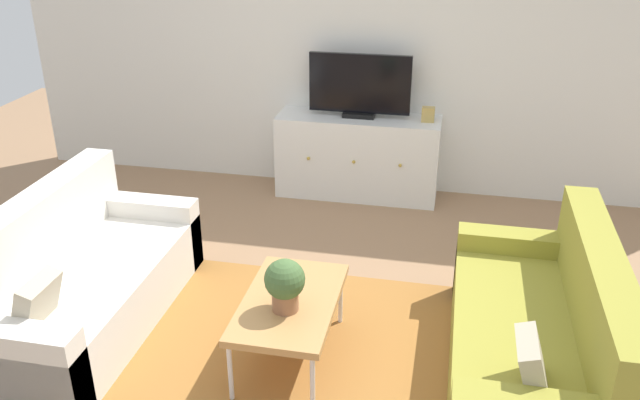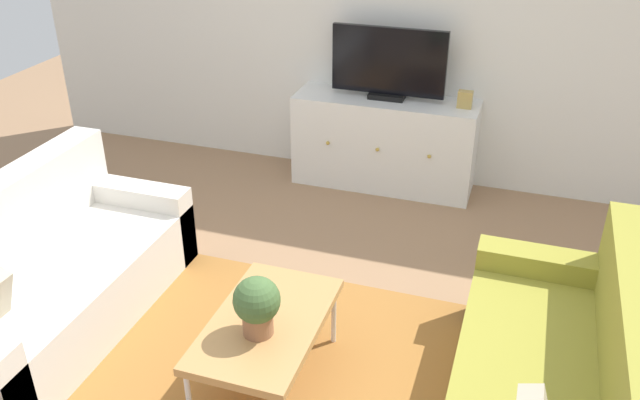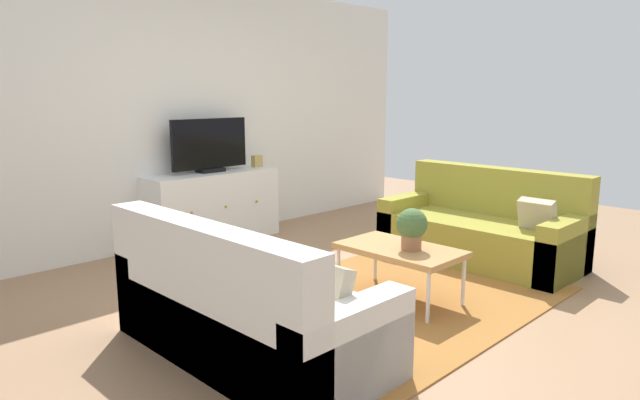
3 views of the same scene
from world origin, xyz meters
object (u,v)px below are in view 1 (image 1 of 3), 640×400
object	(u,v)px
couch_right_side	(545,342)
flat_screen_tv	(360,86)
potted_plant	(285,283)
tv_console	(358,157)
couch_left_side	(75,285)
mantel_clock	(428,114)
coffee_table	(289,304)

from	to	relation	value
couch_right_side	flat_screen_tv	distance (m)	2.88
potted_plant	tv_console	bearing A→B (deg)	89.75
couch_left_side	mantel_clock	xyz separation A→B (m)	(2.06, 2.37, 0.53)
couch_left_side	potted_plant	size ratio (longest dim) A/B	5.74
coffee_table	tv_console	bearing A→B (deg)	89.61
couch_right_side	mantel_clock	world-z (taller)	mantel_clock
coffee_table	flat_screen_tv	world-z (taller)	flat_screen_tv
coffee_table	tv_console	xyz separation A→B (m)	(0.02, 2.46, -0.02)
couch_right_side	tv_console	xyz separation A→B (m)	(-1.43, 2.37, 0.09)
mantel_clock	flat_screen_tv	bearing A→B (deg)	178.11
couch_right_side	coffee_table	xyz separation A→B (m)	(-1.44, -0.09, 0.11)
coffee_table	mantel_clock	world-z (taller)	mantel_clock
coffee_table	mantel_clock	bearing A→B (deg)	75.81
couch_left_side	couch_right_side	bearing A→B (deg)	0.00
couch_left_side	couch_right_side	distance (m)	2.88
coffee_table	mantel_clock	xyz separation A→B (m)	(0.62, 2.46, 0.42)
couch_right_side	tv_console	bearing A→B (deg)	120.99
mantel_clock	coffee_table	bearing A→B (deg)	-104.19
potted_plant	mantel_clock	size ratio (longest dim) A/B	2.39
couch_left_side	coffee_table	xyz separation A→B (m)	(1.44, -0.09, 0.11)
potted_plant	flat_screen_tv	world-z (taller)	flat_screen_tv
coffee_table	tv_console	distance (m)	2.46
coffee_table	flat_screen_tv	distance (m)	2.56
flat_screen_tv	mantel_clock	xyz separation A→B (m)	(0.61, -0.02, -0.21)
couch_right_side	potted_plant	bearing A→B (deg)	-172.55
couch_right_side	coffee_table	bearing A→B (deg)	-176.52
couch_right_side	coffee_table	world-z (taller)	couch_right_side
potted_plant	flat_screen_tv	xyz separation A→B (m)	(0.01, 2.58, 0.43)
couch_left_side	coffee_table	world-z (taller)	couch_left_side
potted_plant	flat_screen_tv	bearing A→B (deg)	89.75
coffee_table	flat_screen_tv	bearing A→B (deg)	89.62
tv_console	flat_screen_tv	bearing A→B (deg)	90.00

